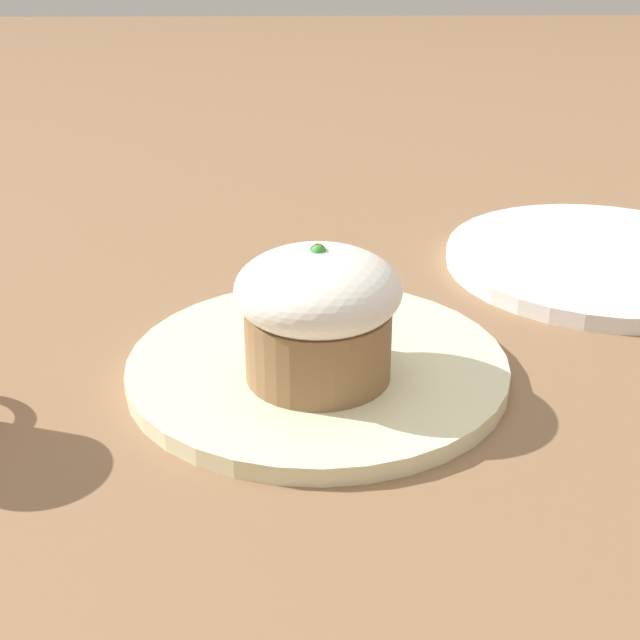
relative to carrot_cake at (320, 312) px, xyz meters
The scene contains 5 objects.
ground_plane 0.06m from the carrot_cake, ahead, with size 4.00×4.00×0.00m, color #846042.
dessert_plate 0.06m from the carrot_cake, ahead, with size 0.26×0.26×0.01m.
carrot_cake is the anchor object (origin of this frame).
spoon 0.06m from the carrot_cake, 34.60° to the left, with size 0.13×0.04×0.01m.
side_plate 0.34m from the carrot_cake, 50.24° to the right, with size 0.28×0.28×0.01m.
Camera 1 is at (-0.54, 0.01, 0.30)m, focal length 50.00 mm.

